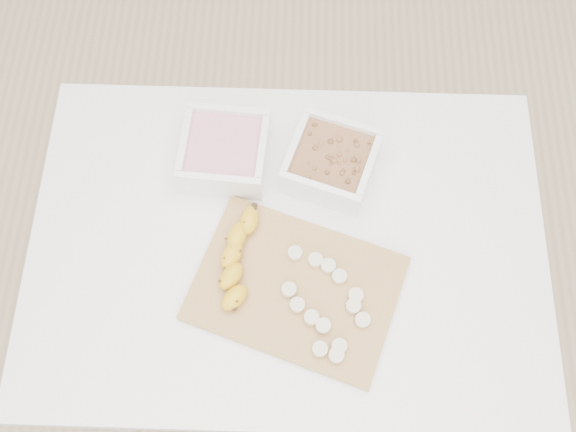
{
  "coord_description": "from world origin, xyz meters",
  "views": [
    {
      "loc": [
        0.01,
        -0.43,
        1.91
      ],
      "look_at": [
        0.0,
        0.03,
        0.81
      ],
      "focal_mm": 40.0,
      "sensor_mm": 36.0,
      "label": 1
    }
  ],
  "objects_px": {
    "cutting_board": "(296,288)",
    "banana": "(238,260)",
    "table": "(288,258)",
    "bowl_granola": "(331,161)",
    "bowl_yogurt": "(225,151)"
  },
  "relations": [
    {
      "from": "bowl_yogurt",
      "to": "bowl_granola",
      "type": "bearing_deg",
      "value": -4.29
    },
    {
      "from": "bowl_yogurt",
      "to": "banana",
      "type": "distance_m",
      "value": 0.23
    },
    {
      "from": "bowl_granola",
      "to": "table",
      "type": "bearing_deg",
      "value": -117.13
    },
    {
      "from": "table",
      "to": "bowl_yogurt",
      "type": "height_order",
      "value": "bowl_yogurt"
    },
    {
      "from": "bowl_yogurt",
      "to": "banana",
      "type": "height_order",
      "value": "bowl_yogurt"
    },
    {
      "from": "table",
      "to": "bowl_granola",
      "type": "distance_m",
      "value": 0.22
    },
    {
      "from": "banana",
      "to": "bowl_granola",
      "type": "bearing_deg",
      "value": 68.98
    },
    {
      "from": "bowl_yogurt",
      "to": "bowl_granola",
      "type": "relative_size",
      "value": 0.86
    },
    {
      "from": "table",
      "to": "banana",
      "type": "xyz_separation_m",
      "value": [
        -0.09,
        -0.05,
        0.13
      ]
    },
    {
      "from": "cutting_board",
      "to": "banana",
      "type": "xyz_separation_m",
      "value": [
        -0.11,
        0.04,
        0.02
      ]
    },
    {
      "from": "bowl_granola",
      "to": "banana",
      "type": "bearing_deg",
      "value": -129.6
    },
    {
      "from": "table",
      "to": "bowl_granola",
      "type": "height_order",
      "value": "bowl_granola"
    },
    {
      "from": "table",
      "to": "cutting_board",
      "type": "xyz_separation_m",
      "value": [
        0.02,
        -0.09,
        0.1
      ]
    },
    {
      "from": "banana",
      "to": "cutting_board",
      "type": "bearing_deg",
      "value": -3.33
    },
    {
      "from": "cutting_board",
      "to": "bowl_granola",
      "type": "bearing_deg",
      "value": 76.07
    }
  ]
}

